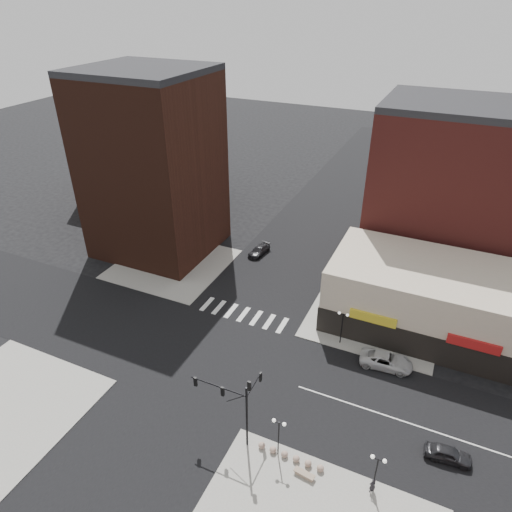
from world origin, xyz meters
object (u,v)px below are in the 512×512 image
at_px(street_lamp_ne, 343,320).
at_px(pedestrian, 372,485).
at_px(dark_sedan_east, 448,454).
at_px(dark_sedan_north, 259,250).
at_px(white_suv, 386,361).
at_px(traffic_signal, 238,398).
at_px(street_lamp_se_a, 279,429).
at_px(street_lamp_se_b, 377,466).
at_px(stone_bench, 304,474).

bearing_deg(street_lamp_ne, pedestrian, -66.52).
bearing_deg(street_lamp_ne, dark_sedan_east, -40.69).
bearing_deg(dark_sedan_north, street_lamp_ne, -33.32).
bearing_deg(dark_sedan_east, white_suv, 32.68).
distance_m(traffic_signal, pedestrian, 12.42).
height_order(street_lamp_se_a, pedestrian, street_lamp_se_a).
bearing_deg(dark_sedan_north, white_suv, -28.24).
xyz_separation_m(dark_sedan_east, pedestrian, (-5.19, -5.59, 0.25)).
height_order(traffic_signal, street_lamp_se_b, traffic_signal).
distance_m(traffic_signal, street_lamp_se_a, 4.12).
bearing_deg(pedestrian, dark_sedan_north, -97.24).
bearing_deg(white_suv, street_lamp_se_b, -178.67).
distance_m(street_lamp_se_b, street_lamp_ne, 17.46).
bearing_deg(white_suv, dark_sedan_east, -147.90).
bearing_deg(street_lamp_ne, street_lamp_se_b, -66.37).
relative_size(street_lamp_se_a, white_suv, 0.77).
relative_size(street_lamp_se_a, street_lamp_se_b, 1.00).
bearing_deg(street_lamp_se_a, dark_sedan_east, 22.83).
bearing_deg(stone_bench, pedestrian, 17.32).
xyz_separation_m(street_lamp_se_b, dark_sedan_east, (5.16, 5.54, -2.63)).
height_order(white_suv, pedestrian, pedestrian).
xyz_separation_m(street_lamp_se_a, street_lamp_ne, (1.00, 16.00, 0.00)).
distance_m(street_lamp_ne, dark_sedan_north, 21.84).
distance_m(street_lamp_ne, pedestrian, 17.65).
distance_m(street_lamp_se_a, street_lamp_ne, 16.03).
bearing_deg(pedestrian, white_suv, -128.26).
height_order(dark_sedan_north, pedestrian, pedestrian).
xyz_separation_m(street_lamp_se_b, stone_bench, (-5.28, -1.00, -2.95)).
height_order(street_lamp_se_b, street_lamp_ne, same).
distance_m(traffic_signal, street_lamp_se_b, 11.88).
xyz_separation_m(traffic_signal, street_lamp_se_b, (11.76, -0.17, -1.67)).
bearing_deg(dark_sedan_north, pedestrian, -44.61).
xyz_separation_m(dark_sedan_north, pedestrian, (23.29, -30.32, 0.27)).
bearing_deg(dark_sedan_north, traffic_signal, -61.14).
relative_size(street_lamp_se_b, street_lamp_ne, 1.00).
distance_m(traffic_signal, street_lamp_ne, 16.62).
bearing_deg(street_lamp_se_b, pedestrian, -124.19).
distance_m(street_lamp_se_b, pedestrian, 2.39).
distance_m(street_lamp_se_a, pedestrian, 8.32).
bearing_deg(stone_bench, street_lamp_se_b, 17.72).
bearing_deg(pedestrian, traffic_signal, -45.80).
distance_m(white_suv, dark_sedan_east, 11.28).
bearing_deg(dark_sedan_north, street_lamp_se_b, -44.54).
bearing_deg(street_lamp_se_b, street_lamp_ne, 113.63).
bearing_deg(traffic_signal, white_suv, 54.89).
xyz_separation_m(traffic_signal, pedestrian, (11.73, -0.21, -4.06)).
bearing_deg(dark_sedan_north, street_lamp_se_a, -55.30).
relative_size(traffic_signal, stone_bench, 4.33).
bearing_deg(stone_bench, street_lamp_se_a, 166.80).
height_order(street_lamp_ne, pedestrian, street_lamp_ne).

